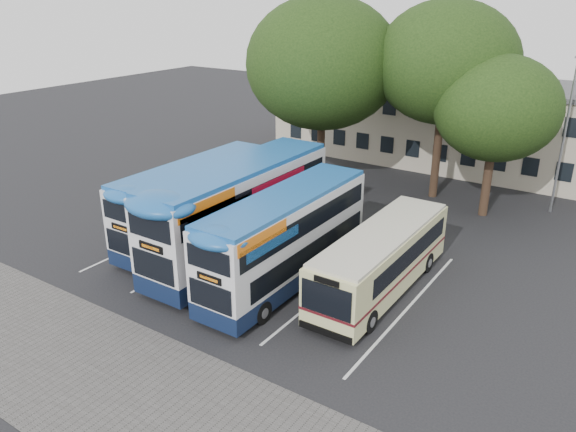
{
  "coord_description": "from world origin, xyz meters",
  "views": [
    {
      "loc": [
        10.32,
        -14.43,
        12.2
      ],
      "look_at": [
        -2.7,
        5.0,
        2.79
      ],
      "focal_mm": 35.0,
      "sensor_mm": 36.0,
      "label": 1
    }
  ],
  "objects_px": {
    "lamp_post": "(566,128)",
    "bus_dd_left": "(197,198)",
    "bus_dd_right": "(287,235)",
    "tree_mid": "(446,63)",
    "tree_left": "(323,63)",
    "tree_right": "(497,108)",
    "bus_dd_mid": "(241,208)",
    "bus_single": "(382,256)"
  },
  "relations": [
    {
      "from": "tree_left",
      "to": "bus_dd_left",
      "type": "height_order",
      "value": "tree_left"
    },
    {
      "from": "tree_right",
      "to": "bus_dd_left",
      "type": "xyz_separation_m",
      "value": [
        -11.44,
        -11.83,
        -3.96
      ]
    },
    {
      "from": "bus_single",
      "to": "bus_dd_mid",
      "type": "bearing_deg",
      "value": -173.17
    },
    {
      "from": "bus_dd_mid",
      "to": "bus_dd_right",
      "type": "distance_m",
      "value": 3.38
    },
    {
      "from": "lamp_post",
      "to": "tree_left",
      "type": "distance_m",
      "value": 14.59
    },
    {
      "from": "lamp_post",
      "to": "tree_right",
      "type": "relative_size",
      "value": 0.99
    },
    {
      "from": "tree_mid",
      "to": "bus_single",
      "type": "relative_size",
      "value": 1.25
    },
    {
      "from": "bus_dd_mid",
      "to": "bus_single",
      "type": "distance_m",
      "value": 7.16
    },
    {
      "from": "tree_right",
      "to": "bus_dd_mid",
      "type": "bearing_deg",
      "value": -123.74
    },
    {
      "from": "tree_right",
      "to": "bus_single",
      "type": "relative_size",
      "value": 0.97
    },
    {
      "from": "tree_left",
      "to": "bus_dd_mid",
      "type": "height_order",
      "value": "tree_left"
    },
    {
      "from": "tree_right",
      "to": "bus_dd_right",
      "type": "height_order",
      "value": "tree_right"
    },
    {
      "from": "tree_left",
      "to": "bus_dd_left",
      "type": "relative_size",
      "value": 1.22
    },
    {
      "from": "tree_left",
      "to": "tree_right",
      "type": "distance_m",
      "value": 10.85
    },
    {
      "from": "tree_left",
      "to": "tree_right",
      "type": "xyz_separation_m",
      "value": [
        10.68,
        0.68,
        -1.75
      ]
    },
    {
      "from": "bus_dd_right",
      "to": "bus_dd_left",
      "type": "bearing_deg",
      "value": 168.11
    },
    {
      "from": "lamp_post",
      "to": "bus_single",
      "type": "relative_size",
      "value": 0.96
    },
    {
      "from": "tree_right",
      "to": "bus_single",
      "type": "distance_m",
      "value": 12.41
    },
    {
      "from": "tree_left",
      "to": "bus_dd_left",
      "type": "bearing_deg",
      "value": -93.87
    },
    {
      "from": "tree_mid",
      "to": "bus_dd_right",
      "type": "bearing_deg",
      "value": -95.39
    },
    {
      "from": "bus_dd_left",
      "to": "bus_dd_right",
      "type": "bearing_deg",
      "value": -11.89
    },
    {
      "from": "bus_dd_left",
      "to": "bus_single",
      "type": "bearing_deg",
      "value": 2.11
    },
    {
      "from": "tree_mid",
      "to": "bus_single",
      "type": "bearing_deg",
      "value": -79.43
    },
    {
      "from": "lamp_post",
      "to": "tree_right",
      "type": "xyz_separation_m",
      "value": [
        -3.22,
        -2.66,
        1.16
      ]
    },
    {
      "from": "tree_mid",
      "to": "bus_dd_right",
      "type": "relative_size",
      "value": 1.18
    },
    {
      "from": "lamp_post",
      "to": "bus_dd_left",
      "type": "height_order",
      "value": "lamp_post"
    },
    {
      "from": "bus_dd_right",
      "to": "bus_single",
      "type": "relative_size",
      "value": 1.06
    },
    {
      "from": "bus_dd_left",
      "to": "bus_dd_right",
      "type": "xyz_separation_m",
      "value": [
        6.47,
        -1.36,
        0.03
      ]
    },
    {
      "from": "bus_dd_mid",
      "to": "tree_mid",
      "type": "bearing_deg",
      "value": 71.43
    },
    {
      "from": "bus_dd_right",
      "to": "bus_single",
      "type": "height_order",
      "value": "bus_dd_right"
    },
    {
      "from": "bus_dd_right",
      "to": "tree_mid",
      "type": "bearing_deg",
      "value": 84.61
    },
    {
      "from": "bus_dd_left",
      "to": "bus_single",
      "type": "xyz_separation_m",
      "value": [
        10.26,
        0.38,
        -0.68
      ]
    },
    {
      "from": "bus_dd_left",
      "to": "bus_single",
      "type": "distance_m",
      "value": 10.29
    },
    {
      "from": "lamp_post",
      "to": "bus_single",
      "type": "xyz_separation_m",
      "value": [
        -4.39,
        -14.11,
        -3.48
      ]
    },
    {
      "from": "tree_right",
      "to": "tree_mid",
      "type": "bearing_deg",
      "value": 157.73
    },
    {
      "from": "lamp_post",
      "to": "bus_dd_left",
      "type": "relative_size",
      "value": 0.91
    },
    {
      "from": "lamp_post",
      "to": "tree_mid",
      "type": "xyz_separation_m",
      "value": [
        -6.8,
        -1.19,
        3.2
      ]
    },
    {
      "from": "bus_dd_left",
      "to": "bus_dd_mid",
      "type": "xyz_separation_m",
      "value": [
        3.22,
        -0.47,
        0.33
      ]
    },
    {
      "from": "lamp_post",
      "to": "tree_mid",
      "type": "bearing_deg",
      "value": -170.08
    },
    {
      "from": "tree_mid",
      "to": "tree_right",
      "type": "distance_m",
      "value": 4.38
    },
    {
      "from": "bus_dd_left",
      "to": "tree_right",
      "type": "bearing_deg",
      "value": 45.97
    },
    {
      "from": "tree_right",
      "to": "tree_left",
      "type": "bearing_deg",
      "value": -176.38
    }
  ]
}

